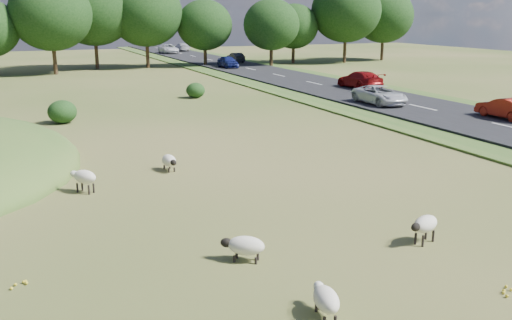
{
  "coord_description": "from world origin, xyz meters",
  "views": [
    {
      "loc": [
        -6.66,
        -16.36,
        6.67
      ],
      "look_at": [
        2.0,
        4.0,
        1.0
      ],
      "focal_mm": 40.0,
      "sensor_mm": 36.0,
      "label": 1
    }
  ],
  "objects_px": {
    "car_2": "(228,62)",
    "sheep_4": "(169,161)",
    "car_7": "(360,80)",
    "car_1": "(505,108)",
    "car_4": "(380,95)",
    "sheep_3": "(326,299)",
    "car_3": "(236,57)",
    "car_0": "(182,47)",
    "sheep_1": "(84,177)",
    "car_6": "(169,49)",
    "sheep_0": "(425,224)",
    "sheep_2": "(245,246)"
  },
  "relations": [
    {
      "from": "sheep_2",
      "to": "car_6",
      "type": "relative_size",
      "value": 0.23
    },
    {
      "from": "sheep_0",
      "to": "car_6",
      "type": "xyz_separation_m",
      "value": [
        13.89,
        83.41,
        0.4
      ]
    },
    {
      "from": "car_4",
      "to": "sheep_1",
      "type": "bearing_deg",
      "value": -150.1
    },
    {
      "from": "sheep_0",
      "to": "car_7",
      "type": "bearing_deg",
      "value": -139.68
    },
    {
      "from": "sheep_0",
      "to": "car_2",
      "type": "xyz_separation_m",
      "value": [
        13.89,
        54.44,
        0.36
      ]
    },
    {
      "from": "car_4",
      "to": "car_7",
      "type": "xyz_separation_m",
      "value": [
        3.8,
        8.48,
        0.09
      ]
    },
    {
      "from": "sheep_1",
      "to": "car_4",
      "type": "bearing_deg",
      "value": -98.81
    },
    {
      "from": "car_7",
      "to": "sheep_3",
      "type": "bearing_deg",
      "value": 55.87
    },
    {
      "from": "sheep_1",
      "to": "car_0",
      "type": "relative_size",
      "value": 0.25
    },
    {
      "from": "car_0",
      "to": "car_1",
      "type": "height_order",
      "value": "car_0"
    },
    {
      "from": "sheep_3",
      "to": "car_0",
      "type": "distance_m",
      "value": 94.18
    },
    {
      "from": "sheep_0",
      "to": "car_1",
      "type": "distance_m",
      "value": 22.59
    },
    {
      "from": "car_1",
      "to": "car_4",
      "type": "height_order",
      "value": "car_4"
    },
    {
      "from": "car_1",
      "to": "sheep_2",
      "type": "bearing_deg",
      "value": 29.6
    },
    {
      "from": "car_2",
      "to": "car_6",
      "type": "bearing_deg",
      "value": 90.0
    },
    {
      "from": "car_0",
      "to": "car_3",
      "type": "relative_size",
      "value": 1.24
    },
    {
      "from": "car_3",
      "to": "car_6",
      "type": "relative_size",
      "value": 0.72
    },
    {
      "from": "car_0",
      "to": "car_4",
      "type": "xyz_separation_m",
      "value": [
        -3.8,
        -66.66,
        -0.04
      ]
    },
    {
      "from": "car_6",
      "to": "car_7",
      "type": "distance_m",
      "value": 52.87
    },
    {
      "from": "car_6",
      "to": "car_7",
      "type": "relative_size",
      "value": 1.04
    },
    {
      "from": "car_1",
      "to": "sheep_0",
      "type": "bearing_deg",
      "value": 38.45
    },
    {
      "from": "sheep_4",
      "to": "car_7",
      "type": "height_order",
      "value": "car_7"
    },
    {
      "from": "sheep_1",
      "to": "car_1",
      "type": "distance_m",
      "value": 26.87
    },
    {
      "from": "car_7",
      "to": "car_1",
      "type": "bearing_deg",
      "value": 90.0
    },
    {
      "from": "car_0",
      "to": "car_3",
      "type": "bearing_deg",
      "value": 90.0
    },
    {
      "from": "car_1",
      "to": "car_7",
      "type": "height_order",
      "value": "car_7"
    },
    {
      "from": "sheep_4",
      "to": "car_1",
      "type": "distance_m",
      "value": 22.82
    },
    {
      "from": "car_2",
      "to": "car_0",
      "type": "bearing_deg",
      "value": 83.7
    },
    {
      "from": "car_1",
      "to": "car_4",
      "type": "relative_size",
      "value": 0.82
    },
    {
      "from": "sheep_4",
      "to": "car_3",
      "type": "bearing_deg",
      "value": 150.48
    },
    {
      "from": "sheep_3",
      "to": "sheep_4",
      "type": "distance_m",
      "value": 13.57
    },
    {
      "from": "car_3",
      "to": "sheep_4",
      "type": "bearing_deg",
      "value": 65.95
    },
    {
      "from": "car_7",
      "to": "sheep_1",
      "type": "bearing_deg",
      "value": 39.12
    },
    {
      "from": "car_0",
      "to": "car_2",
      "type": "height_order",
      "value": "car_2"
    },
    {
      "from": "sheep_0",
      "to": "car_4",
      "type": "bearing_deg",
      "value": -141.75
    },
    {
      "from": "car_3",
      "to": "car_4",
      "type": "distance_m",
      "value": 39.63
    },
    {
      "from": "sheep_3",
      "to": "car_2",
      "type": "relative_size",
      "value": 0.3
    },
    {
      "from": "sheep_2",
      "to": "car_7",
      "type": "xyz_separation_m",
      "value": [
        23.1,
        29.75,
        0.55
      ]
    },
    {
      "from": "sheep_0",
      "to": "sheep_4",
      "type": "distance_m",
      "value": 12.04
    },
    {
      "from": "sheep_3",
      "to": "car_6",
      "type": "distance_m",
      "value": 88.02
    },
    {
      "from": "car_0",
      "to": "car_7",
      "type": "bearing_deg",
      "value": 90.0
    },
    {
      "from": "car_7",
      "to": "sheep_4",
      "type": "bearing_deg",
      "value": 41.05
    },
    {
      "from": "car_3",
      "to": "car_4",
      "type": "xyz_separation_m",
      "value": [
        -3.8,
        -39.45,
        0.03
      ]
    },
    {
      "from": "sheep_0",
      "to": "car_0",
      "type": "distance_m",
      "value": 90.6
    },
    {
      "from": "sheep_0",
      "to": "car_6",
      "type": "height_order",
      "value": "car_6"
    },
    {
      "from": "car_2",
      "to": "sheep_4",
      "type": "bearing_deg",
      "value": -113.41
    },
    {
      "from": "car_2",
      "to": "car_4",
      "type": "bearing_deg",
      "value": -90.0
    },
    {
      "from": "sheep_2",
      "to": "car_2",
      "type": "distance_m",
      "value": 56.89
    },
    {
      "from": "sheep_4",
      "to": "car_7",
      "type": "distance_m",
      "value": 29.99
    },
    {
      "from": "sheep_2",
      "to": "car_2",
      "type": "relative_size",
      "value": 0.3
    }
  ]
}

